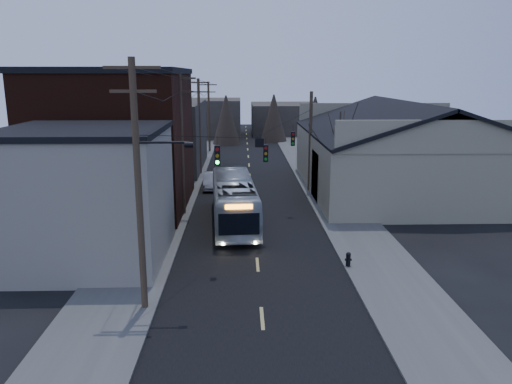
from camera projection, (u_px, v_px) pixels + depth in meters
ground at (264, 344)px, 18.66m from camera, size 160.00×160.00×0.00m
road_surface at (250, 180)px, 47.85m from camera, size 9.00×110.00×0.02m
sidewalk_left at (182, 180)px, 47.66m from camera, size 4.00×110.00×0.12m
sidewalk_right at (318, 179)px, 48.02m from camera, size 4.00×110.00×0.12m
building_clapboard at (87, 197)px, 26.37m from camera, size 8.00×8.00×7.00m
building_brick at (117, 142)px, 36.70m from camera, size 10.00×12.00×10.00m
building_left_far at (159, 136)px, 52.62m from camera, size 9.00×14.00×7.00m
warehouse at (403, 160)px, 42.73m from camera, size 16.16×20.60×7.73m
building_far_left at (210, 118)px, 81.06m from camera, size 10.00×12.00×6.00m
building_far_right at (287, 118)px, 86.40m from camera, size 12.00×14.00×5.00m
bare_tree at (339, 160)px, 37.48m from camera, size 0.40×0.40×7.20m
utility_lines at (214, 136)px, 40.93m from camera, size 11.24×45.28×10.50m
bus at (234, 200)px, 33.48m from camera, size 3.42×11.61×3.19m
parked_car at (212, 181)px, 44.10m from camera, size 1.65×4.33×1.41m
fire_hydrant at (348, 259)px, 25.87m from camera, size 0.35×0.26×0.76m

